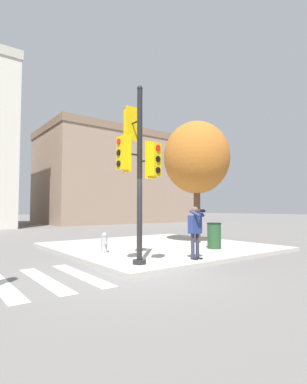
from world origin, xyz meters
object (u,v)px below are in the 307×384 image
at_px(traffic_signal_pole, 137,158).
at_px(trash_bin, 214,236).
at_px(person_photographer, 195,228).
at_px(fire_hydrant, 104,243).
at_px(street_tree, 197,158).

relative_size(traffic_signal_pole, trash_bin, 5.13).
relative_size(traffic_signal_pole, person_photographer, 3.17).
bearing_deg(fire_hydrant, trash_bin, -22.19).
distance_m(person_photographer, street_tree, 5.39).
distance_m(street_tree, trash_bin, 3.97).
bearing_deg(traffic_signal_pole, fire_hydrant, 82.67).
relative_size(street_tree, trash_bin, 5.63).
distance_m(person_photographer, fire_hydrant, 3.34).
xyz_separation_m(street_tree, trash_bin, (-0.96, -1.86, -3.37)).
distance_m(traffic_signal_pole, street_tree, 5.95).
xyz_separation_m(traffic_signal_pole, street_tree, (5.18, 2.77, 0.92)).
distance_m(fire_hydrant, trash_bin, 4.21).
height_order(traffic_signal_pole, trash_bin, traffic_signal_pole).
bearing_deg(fire_hydrant, traffic_signal_pole, -97.33).
bearing_deg(street_tree, traffic_signal_pole, -151.83).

